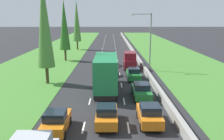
{
  "coord_description": "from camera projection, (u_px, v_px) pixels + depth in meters",
  "views": [
    {
      "loc": [
        0.36,
        -2.57,
        8.44
      ],
      "look_at": [
        0.59,
        33.14,
        0.62
      ],
      "focal_mm": 39.06,
      "sensor_mm": 36.0,
      "label": 1
    }
  ],
  "objects": [
    {
      "name": "grass_verge_right",
      "position": [
        164.0,
        50.0,
        63.01
      ],
      "size": [
        14.0,
        140.0,
        0.04
      ],
      "primitive_type": "cube",
      "color": "#478433",
      "rests_on": "ground"
    },
    {
      "name": "teal_sedan_centre_lane_fifth",
      "position": [
        109.0,
        61.0,
        42.97
      ],
      "size": [
        1.82,
        4.5,
        1.64
      ],
      "color": "teal",
      "rests_on": "ground"
    },
    {
      "name": "poplar_tree_second",
      "position": [
        44.0,
        21.0,
        29.85
      ],
      "size": [
        2.14,
        2.14,
        13.67
      ],
      "color": "#4C3823",
      "rests_on": "ground"
    },
    {
      "name": "street_light_mast",
      "position": [
        148.0,
        38.0,
        37.97
      ],
      "size": [
        3.2,
        0.28,
        9.0
      ],
      "color": "gray",
      "rests_on": "ground"
    },
    {
      "name": "poplar_tree_third",
      "position": [
        64.0,
        25.0,
        46.4
      ],
      "size": [
        2.09,
        2.09,
        11.72
      ],
      "color": "#4C3823",
      "rests_on": "ground"
    },
    {
      "name": "green_sedan_right_lane_fourth",
      "position": [
        134.0,
        74.0,
        33.38
      ],
      "size": [
        1.82,
        4.5,
        1.64
      ],
      "color": "#237A33",
      "rests_on": "ground"
    },
    {
      "name": "poplar_tree_fourth",
      "position": [
        77.0,
        21.0,
        62.48
      ],
      "size": [
        2.12,
        2.12,
        12.71
      ],
      "color": "#4C3823",
      "rests_on": "ground"
    },
    {
      "name": "orange_hatchback_right_lane",
      "position": [
        149.0,
        114.0,
        19.36
      ],
      "size": [
        1.74,
        3.9,
        1.72
      ],
      "color": "orange",
      "rests_on": "ground"
    },
    {
      "name": "maroon_van_right_lane",
      "position": [
        130.0,
        60.0,
        40.08
      ],
      "size": [
        1.96,
        4.9,
        2.82
      ],
      "color": "maroon",
      "rests_on": "ground"
    },
    {
      "name": "grass_verge_left",
      "position": [
        60.0,
        50.0,
        62.84
      ],
      "size": [
        14.0,
        140.0,
        0.04
      ],
      "primitive_type": "cube",
      "color": "#478433",
      "rests_on": "ground"
    },
    {
      "name": "ground_plane",
      "position": [
        109.0,
        50.0,
        62.92
      ],
      "size": [
        300.0,
        300.0,
        0.0
      ],
      "primitive_type": "plane",
      "color": "#28282B",
      "rests_on": "ground"
    },
    {
      "name": "grey_hatchback_centre_lane",
      "position": [
        107.0,
        69.0,
        35.92
      ],
      "size": [
        1.74,
        3.9,
        1.72
      ],
      "color": "slate",
      "rests_on": "ground"
    },
    {
      "name": "green_sedan_right_lane",
      "position": [
        141.0,
        90.0,
        25.77
      ],
      "size": [
        1.82,
        4.5,
        1.64
      ],
      "color": "#237A33",
      "rests_on": "ground"
    },
    {
      "name": "median_barrier",
      "position": [
        131.0,
        48.0,
        62.87
      ],
      "size": [
        0.44,
        120.0,
        0.85
      ],
      "primitive_type": "cube",
      "color": "#9E9B93",
      "rests_on": "ground"
    },
    {
      "name": "lane_markings",
      "position": [
        109.0,
        50.0,
        62.92
      ],
      "size": [
        3.64,
        116.0,
        0.01
      ],
      "color": "white",
      "rests_on": "ground"
    },
    {
      "name": "orange_hatchback_left_lane",
      "position": [
        56.0,
        121.0,
        18.11
      ],
      "size": [
        1.74,
        3.9,
        1.72
      ],
      "color": "orange",
      "rests_on": "ground"
    },
    {
      "name": "orange_hatchback_centre_lane",
      "position": [
        107.0,
        115.0,
        19.23
      ],
      "size": [
        1.74,
        3.9,
        1.72
      ],
      "color": "orange",
      "rests_on": "ground"
    },
    {
      "name": "green_box_truck_centre_lane",
      "position": [
        106.0,
        73.0,
        27.81
      ],
      "size": [
        2.46,
        9.4,
        4.18
      ],
      "color": "black",
      "rests_on": "ground"
    }
  ]
}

